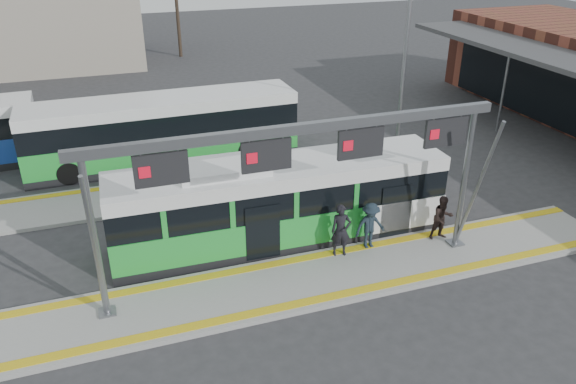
% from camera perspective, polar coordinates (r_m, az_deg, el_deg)
% --- Properties ---
extents(ground, '(120.00, 120.00, 0.00)m').
position_cam_1_polar(ground, '(18.57, 2.79, -8.98)').
color(ground, '#2D2D30').
rests_on(ground, ground).
extents(platform_main, '(22.00, 3.00, 0.15)m').
position_cam_1_polar(platform_main, '(18.52, 2.79, -8.79)').
color(platform_main, gray).
rests_on(platform_main, ground).
extents(platform_second, '(20.00, 3.00, 0.15)m').
position_cam_1_polar(platform_second, '(24.52, -12.98, -0.19)').
color(platform_second, gray).
rests_on(platform_second, ground).
extents(tactile_main, '(22.00, 2.65, 0.02)m').
position_cam_1_polar(tactile_main, '(18.48, 2.80, -8.58)').
color(tactile_main, gold).
rests_on(tactile_main, platform_main).
extents(tactile_second, '(20.00, 0.35, 0.02)m').
position_cam_1_polar(tactile_second, '(25.53, -13.33, 1.06)').
color(tactile_second, gold).
rests_on(tactile_second, platform_second).
extents(gantry, '(13.00, 1.68, 5.20)m').
position_cam_1_polar(gantry, '(16.58, 1.67, 3.52)').
color(gantry, slate).
rests_on(gantry, platform_main).
extents(hero_bus, '(12.02, 2.81, 3.29)m').
position_cam_1_polar(hero_bus, '(20.03, -0.91, -1.11)').
color(hero_bus, black).
rests_on(hero_bus, ground).
extents(bg_bus_green, '(12.68, 2.89, 3.16)m').
position_cam_1_polar(bg_bus_green, '(27.46, -12.55, 6.11)').
color(bg_bus_green, black).
rests_on(bg_bus_green, ground).
extents(passenger_a, '(0.76, 0.58, 1.89)m').
position_cam_1_polar(passenger_a, '(19.21, 5.39, -3.91)').
color(passenger_a, black).
rests_on(passenger_a, platform_main).
extents(passenger_b, '(0.85, 0.68, 1.67)m').
position_cam_1_polar(passenger_b, '(20.88, 15.42, -2.55)').
color(passenger_b, black).
rests_on(passenger_b, platform_main).
extents(passenger_c, '(1.13, 0.67, 1.73)m').
position_cam_1_polar(passenger_c, '(19.77, 8.34, -3.41)').
color(passenger_c, '#1A262F').
rests_on(passenger_c, platform_main).
extents(lamp_east, '(0.50, 0.25, 8.74)m').
position_cam_1_polar(lamp_east, '(24.55, 11.59, 11.33)').
color(lamp_east, slate).
rests_on(lamp_east, ground).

